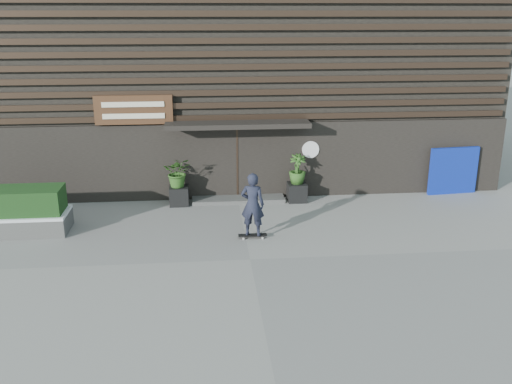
{
  "coord_description": "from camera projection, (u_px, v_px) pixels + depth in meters",
  "views": [
    {
      "loc": [
        -1.07,
        -12.85,
        5.91
      ],
      "look_at": [
        0.34,
        2.07,
        1.1
      ],
      "focal_mm": 39.62,
      "sensor_mm": 36.0,
      "label": 1
    }
  ],
  "objects": [
    {
      "name": "raised_bed",
      "position": [
        5.0,
        224.0,
        15.71
      ],
      "size": [
        3.5,
        1.2,
        0.5
      ],
      "primitive_type": "cube",
      "color": "#454543",
      "rests_on": "ground"
    },
    {
      "name": "bamboo_left",
      "position": [
        178.0,
        172.0,
        17.75
      ],
      "size": [
        0.86,
        0.75,
        0.96
      ],
      "primitive_type": "imported",
      "color": "#2D591E",
      "rests_on": "planter_pot_left"
    },
    {
      "name": "entrance_step",
      "position": [
        238.0,
        199.0,
        18.42
      ],
      "size": [
        3.0,
        0.8,
        0.12
      ],
      "primitive_type": "cube",
      "color": "#464644",
      "rests_on": "ground"
    },
    {
      "name": "blue_tarp",
      "position": [
        453.0,
        171.0,
        18.94
      ],
      "size": [
        1.71,
        0.29,
        1.6
      ],
      "primitive_type": "cube",
      "rotation": [
        0.0,
        0.0,
        0.1
      ],
      "color": "#0B2095",
      "rests_on": "ground"
    },
    {
      "name": "planter_pot_left",
      "position": [
        179.0,
        196.0,
        17.99
      ],
      "size": [
        0.6,
        0.6,
        0.6
      ],
      "primitive_type": "cube",
      "color": "black",
      "rests_on": "ground"
    },
    {
      "name": "bamboo_right",
      "position": [
        297.0,
        169.0,
        18.09
      ],
      "size": [
        0.54,
        0.54,
        0.96
      ],
      "primitive_type": "imported",
      "color": "#2D591E",
      "rests_on": "planter_pot_right"
    },
    {
      "name": "hedge",
      "position": [
        1.0,
        201.0,
        15.51
      ],
      "size": [
        3.3,
        1.0,
        0.7
      ],
      "primitive_type": "cube",
      "color": "#143413",
      "rests_on": "snow_layer"
    },
    {
      "name": "snow_layer",
      "position": [
        3.0,
        214.0,
        15.63
      ],
      "size": [
        3.5,
        1.2,
        0.08
      ],
      "primitive_type": "cube",
      "color": "white",
      "rests_on": "raised_bed"
    },
    {
      "name": "building",
      "position": [
        229.0,
        62.0,
        22.3
      ],
      "size": [
        18.0,
        11.0,
        8.0
      ],
      "color": "black",
      "rests_on": "ground"
    },
    {
      "name": "ground",
      "position": [
        250.0,
        260.0,
        14.08
      ],
      "size": [
        80.0,
        80.0,
        0.0
      ],
      "primitive_type": "plane",
      "color": "gray",
      "rests_on": "ground"
    },
    {
      "name": "planter_pot_right",
      "position": [
        297.0,
        192.0,
        18.33
      ],
      "size": [
        0.6,
        0.6,
        0.6
      ],
      "primitive_type": "cube",
      "color": "black",
      "rests_on": "ground"
    },
    {
      "name": "skateboarder",
      "position": [
        253.0,
        205.0,
        15.12
      ],
      "size": [
        0.78,
        0.57,
        1.84
      ],
      "color": "black",
      "rests_on": "ground"
    }
  ]
}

